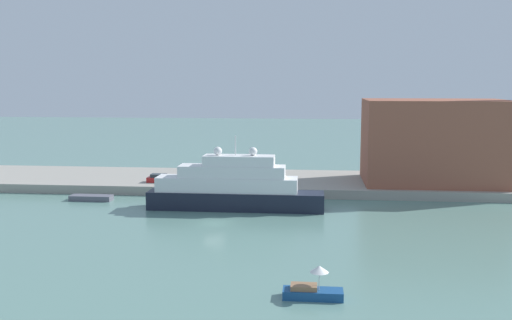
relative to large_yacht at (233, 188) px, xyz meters
The scene contains 9 objects.
ground 8.63m from the large_yacht, 98.88° to the right, with size 400.00×400.00×0.00m, color slate.
quay_dock 17.91m from the large_yacht, 94.03° to the left, with size 110.00×19.42×1.41m, color gray.
large_yacht is the anchor object (origin of this frame).
small_motorboat 33.83m from the large_yacht, 70.91° to the right, with size 4.93×1.68×2.78m.
work_barge 22.26m from the large_yacht, behind, with size 6.22×1.99×0.79m, color #595966.
harbor_building 34.51m from the large_yacht, 28.17° to the left, with size 21.96×13.64×13.28m, color #93513D.
parked_car 18.37m from the large_yacht, 138.23° to the left, with size 4.04×1.76×1.34m.
person_figure 16.64m from the large_yacht, 129.38° to the left, with size 0.36×0.36×1.63m.
mooring_bollard 9.40m from the large_yacht, 87.83° to the left, with size 0.46×0.46×0.89m, color black.
Camera 1 is at (12.16, -69.15, 17.68)m, focal length 40.32 mm.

